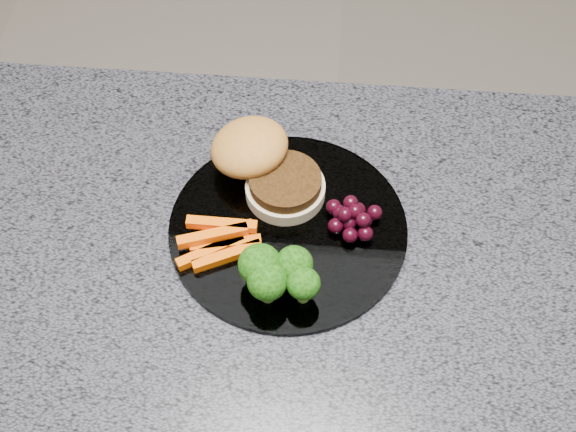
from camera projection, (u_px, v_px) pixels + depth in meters
The scene contains 6 objects.
countertop at pixel (325, 298), 0.85m from camera, with size 1.20×0.60×0.04m, color #494953.
plate at pixel (288, 228), 0.87m from camera, with size 0.26×0.26×0.01m, color white.
burger at pixel (262, 164), 0.90m from camera, with size 0.16×0.16×0.05m.
carrot_sticks at pixel (219, 241), 0.85m from camera, with size 0.09×0.07×0.02m.
broccoli at pixel (277, 273), 0.80m from camera, with size 0.08×0.06×0.05m.
grape_bunch at pixel (353, 218), 0.86m from camera, with size 0.06×0.05×0.03m.
Camera 1 is at (-0.00, -0.42, 1.62)m, focal length 50.00 mm.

